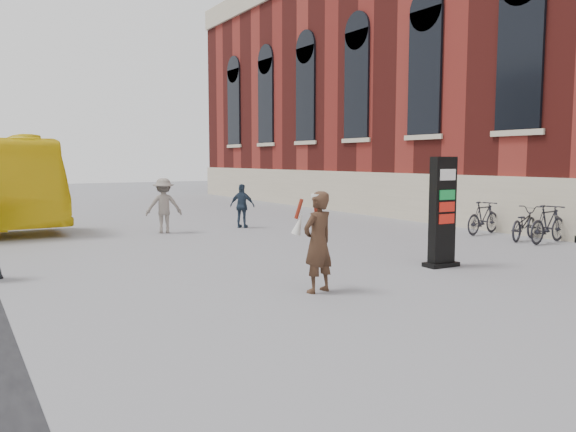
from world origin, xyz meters
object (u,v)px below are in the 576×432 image
info_pylon (442,212)px  pedestrian_b (164,206)px  bike_6 (524,223)px  bike_7 (483,218)px  woman (318,241)px  bike_5 (548,224)px  pedestrian_c (242,206)px

info_pylon → pedestrian_b: (-3.31, 8.61, -0.32)m
bike_6 → info_pylon: bearing=90.4°
bike_6 → bike_7: bike_7 is taller
woman → bike_5: size_ratio=0.99×
woman → pedestrian_c: bearing=-121.3°
bike_6 → woman: bearing=86.6°
info_pylon → pedestrian_c: 8.54m
pedestrian_b → info_pylon: bearing=126.3°
woman → bike_7: (8.77, 3.70, -0.39)m
bike_7 → pedestrian_b: bearing=48.1°
info_pylon → bike_7: (5.12, 3.13, -0.67)m
bike_5 → bike_6: size_ratio=0.98×
info_pylon → bike_6: info_pylon is taller
woman → bike_6: (8.77, 2.25, -0.43)m
pedestrian_b → pedestrian_c: pedestrian_b is taller
pedestrian_c → woman: bearing=118.9°
bike_5 → bike_6: bearing=-6.1°
pedestrian_b → bike_7: pedestrian_b is taller
woman → bike_7: bearing=-169.7°
woman → pedestrian_c: (3.07, 9.08, -0.16)m
woman → bike_5: (8.77, 1.48, -0.37)m
bike_7 → woman: bearing=104.0°
bike_5 → woman: bearing=93.5°
pedestrian_b → woman: bearing=103.2°
pedestrian_c → bike_7: size_ratio=0.87×
info_pylon → bike_7: 6.04m
woman → bike_7: size_ratio=1.03×
bike_5 → bike_7: size_ratio=1.04×
pedestrian_c → bike_7: bearing=-175.8°
woman → bike_6: 9.06m
info_pylon → woman: 3.70m
pedestrian_b → bike_5: size_ratio=0.96×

